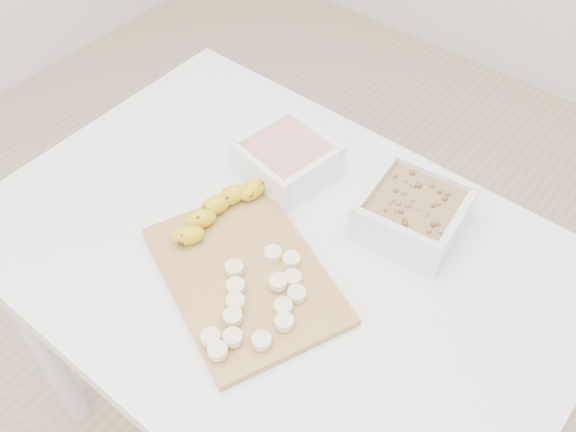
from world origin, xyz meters
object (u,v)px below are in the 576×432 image
Objects in this scene: bowl_yogurt at (287,159)px; bowl_granola at (413,212)px; table at (277,283)px; cutting_board at (245,275)px; banana at (217,211)px.

bowl_granola reaches higher than bowl_yogurt.
bowl_granola reaches higher than table.
cutting_board is (-0.00, -0.08, 0.10)m from table.
banana is at bearing -142.41° from bowl_granola.
table is 0.23m from bowl_yogurt.
bowl_granola is (0.25, 0.03, 0.00)m from bowl_yogurt.
table is 5.26× the size of banana.
bowl_granola is (0.15, 0.18, 0.13)m from table.
banana is (-0.11, 0.06, 0.02)m from cutting_board.
bowl_granola is at bearing 60.11° from cutting_board.
cutting_board is (0.10, -0.23, -0.03)m from bowl_yogurt.
bowl_yogurt is at bearing -172.95° from bowl_granola.
banana reaches higher than cutting_board.
bowl_granola is 0.30m from cutting_board.
bowl_granola reaches higher than banana.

